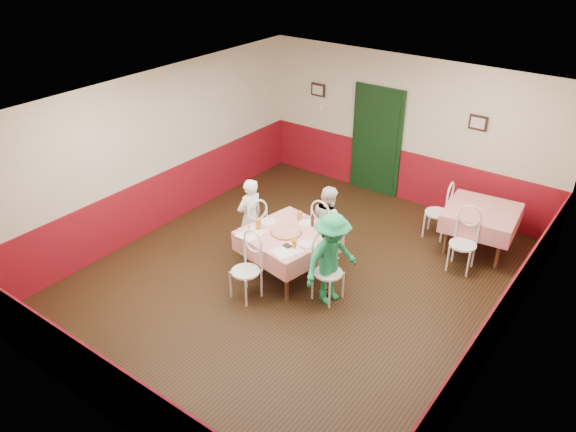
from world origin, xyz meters
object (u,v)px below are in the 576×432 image
Objects in this scene: chair_second_a at (437,213)px; diner_right at (331,259)px; main_table at (288,254)px; beer_bottle at (312,221)px; glass_c at (300,216)px; diner_left at (250,217)px; chair_right at (328,273)px; wallet at (287,246)px; glass_a at (258,224)px; chair_left at (252,230)px; second_table at (479,230)px; glass_b at (294,244)px; chair_near at (245,272)px; chair_second_b at (463,245)px; pizza at (286,232)px; chair_far at (326,231)px; diner_far at (328,221)px.

diner_right is at bearing -16.35° from chair_second_a.
beer_bottle is at bearing 64.77° from main_table.
diner_left is (-0.79, -0.28, -0.16)m from glass_c.
chair_right is 8.18× the size of wallet.
chair_left is at bearing 140.97° from glass_a.
beer_bottle is (-1.93, -2.11, 0.48)m from second_table.
main_table is 0.85m from chair_left.
glass_c is 0.10× the size of diner_right.
glass_a is 0.77m from glass_b.
second_table is at bearing 49.76° from main_table.
chair_second_a is at bearing 4.67° from diner_right.
chair_near is 6.30× the size of glass_c.
main_table is 1.36× the size of chair_second_a.
glass_c reaches higher than chair_right.
chair_right is 0.63× the size of diner_right.
second_table is 8.68× the size of glass_b.
chair_second_b is (0.75, -0.75, 0.00)m from chair_second_a.
pizza is at bearing 19.88° from glass_a.
diner_left is (-1.21, 0.45, -0.16)m from glass_b.
chair_left is at bearing 159.39° from glass_b.
chair_second_a is at bearing -123.62° from chair_far.
chair_left is 5.76× the size of glass_a.
chair_left is at bearing 166.19° from wallet.
wallet is (-1.14, -2.82, 0.32)m from chair_second_a.
beer_bottle is (-1.18, -2.11, 0.41)m from chair_second_a.
wallet is 0.68m from diner_right.
wallet is at bearing -12.62° from glass_a.
diner_left is (-1.04, -0.68, 0.22)m from chair_far.
second_table is 3.82m from diner_left.
main_table is at bearing 138.50° from glass_b.
chair_far reaches higher than second_table.
chair_far is 1.27m from diner_right.
chair_far is (-0.69, 0.99, 0.00)m from chair_right.
chair_left is 1.99× the size of pizza.
beer_bottle is at bearing -10.38° from glass_c.
glass_c is at bearing 120.95° from diner_left.
chair_left is at bearing 91.39° from diner_left.
glass_a is 0.70m from glass_c.
chair_left is 1.70m from chair_right.
second_table is at bearing -137.21° from chair_far.
beer_bottle is (0.18, 0.39, 0.48)m from main_table.
chair_second_b is at bearing -131.13° from diner_far.
wallet is at bearing -51.00° from pizza.
diner_right is (0.70, -0.55, -0.15)m from beer_bottle.
diner_far is (-1.96, -1.61, 0.24)m from second_table.
glass_c is 0.56m from diner_far.
chair_left and chair_second_a have the same top height.
chair_far is 6.98× the size of glass_b.
main_table is 2.75m from chair_second_b.
pizza is (0.13, 0.81, 0.33)m from chair_near.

